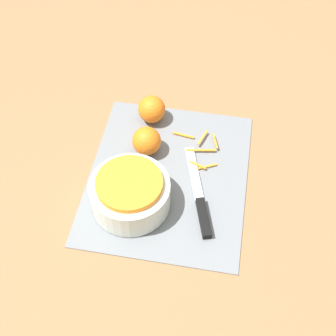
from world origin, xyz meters
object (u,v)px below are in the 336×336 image
(bowl_speckled, at_px, (130,193))
(orange_left, at_px, (152,109))
(knife, at_px, (201,206))
(orange_right, at_px, (147,141))

(bowl_speckled, height_order, orange_left, bowl_speckled)
(knife, relative_size, orange_left, 3.57)
(bowl_speckled, bearing_deg, orange_left, 0.85)
(knife, bearing_deg, orange_left, 15.58)
(knife, xyz_separation_m, orange_right, (0.14, 0.15, 0.03))
(orange_left, bearing_deg, bowl_speckled, -179.15)
(knife, bearing_deg, orange_right, 29.60)
(knife, relative_size, orange_right, 3.56)
(knife, height_order, orange_right, orange_right)
(orange_left, bearing_deg, orange_right, -175.53)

